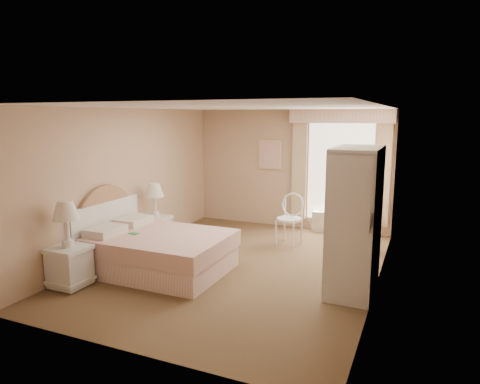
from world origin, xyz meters
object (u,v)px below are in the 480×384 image
at_px(bed, 155,249).
at_px(nightstand_far, 155,223).
at_px(cafe_chair, 291,215).
at_px(armoire, 355,232).
at_px(nightstand_near, 69,255).
at_px(round_table, 360,222).

distance_m(bed, nightstand_far, 1.28).
bearing_deg(cafe_chair, bed, -115.60).
relative_size(bed, armoire, 1.05).
xyz_separation_m(bed, armoire, (2.94, 0.45, 0.48)).
bearing_deg(armoire, nightstand_near, -157.87).
distance_m(bed, round_table, 3.75).
height_order(nightstand_near, round_table, nightstand_near).
bearing_deg(bed, cafe_chair, 55.52).
bearing_deg(nightstand_far, bed, -55.82).
relative_size(cafe_chair, armoire, 0.48).
xyz_separation_m(nightstand_near, round_table, (3.43, 3.62, -0.02)).
bearing_deg(nightstand_far, armoire, -9.32).
bearing_deg(armoire, nightstand_far, 170.68).
height_order(bed, round_table, bed).
distance_m(nightstand_far, cafe_chair, 2.51).
distance_m(round_table, armoire, 2.18).
xyz_separation_m(nightstand_near, cafe_chair, (2.22, 3.23, 0.09)).
distance_m(nightstand_near, cafe_chair, 3.93).
relative_size(bed, nightstand_far, 1.79).
relative_size(bed, nightstand_near, 1.71).
bearing_deg(nightstand_near, armoire, 22.13).
bearing_deg(armoire, bed, -171.24).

